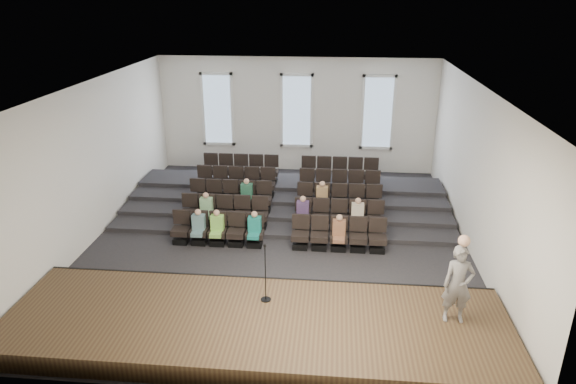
# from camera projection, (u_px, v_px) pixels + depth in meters

# --- Properties ---
(ground) EXTENTS (14.00, 14.00, 0.00)m
(ground) POSITION_uv_depth(u_px,v_px,m) (280.00, 238.00, 16.87)
(ground) COLOR black
(ground) RESTS_ON ground
(ceiling) EXTENTS (12.00, 14.00, 0.02)m
(ceiling) POSITION_uv_depth(u_px,v_px,m) (279.00, 85.00, 15.03)
(ceiling) COLOR white
(ceiling) RESTS_ON ground
(wall_back) EXTENTS (12.00, 0.04, 5.00)m
(wall_back) POSITION_uv_depth(u_px,v_px,m) (297.00, 115.00, 22.45)
(wall_back) COLOR silver
(wall_back) RESTS_ON ground
(wall_front) EXTENTS (12.00, 0.04, 5.00)m
(wall_front) POSITION_uv_depth(u_px,v_px,m) (237.00, 288.00, 9.45)
(wall_front) COLOR silver
(wall_front) RESTS_ON ground
(wall_left) EXTENTS (0.04, 14.00, 5.00)m
(wall_left) POSITION_uv_depth(u_px,v_px,m) (93.00, 161.00, 16.48)
(wall_left) COLOR silver
(wall_left) RESTS_ON ground
(wall_right) EXTENTS (0.04, 14.00, 5.00)m
(wall_right) POSITION_uv_depth(u_px,v_px,m) (478.00, 172.00, 15.43)
(wall_right) COLOR silver
(wall_right) RESTS_ON ground
(stage) EXTENTS (11.80, 3.60, 0.50)m
(stage) POSITION_uv_depth(u_px,v_px,m) (256.00, 326.00, 12.06)
(stage) COLOR #45331D
(stage) RESTS_ON ground
(stage_lip) EXTENTS (11.80, 0.06, 0.52)m
(stage_lip) POSITION_uv_depth(u_px,v_px,m) (266.00, 286.00, 13.70)
(stage_lip) COLOR black
(stage_lip) RESTS_ON ground
(risers) EXTENTS (11.80, 4.80, 0.60)m
(risers) POSITION_uv_depth(u_px,v_px,m) (289.00, 197.00, 19.74)
(risers) COLOR black
(risers) RESTS_ON ground
(seating_rows) EXTENTS (6.80, 4.70, 1.67)m
(seating_rows) POSITION_uv_depth(u_px,v_px,m) (284.00, 201.00, 18.05)
(seating_rows) COLOR black
(seating_rows) RESTS_ON ground
(windows) EXTENTS (8.44, 0.10, 3.24)m
(windows) POSITION_uv_depth(u_px,v_px,m) (297.00, 111.00, 22.32)
(windows) COLOR white
(windows) RESTS_ON wall_back
(audience) EXTENTS (5.45, 2.64, 1.10)m
(audience) POSITION_uv_depth(u_px,v_px,m) (272.00, 213.00, 16.81)
(audience) COLOR #82C64F
(audience) RESTS_ON seating_rows
(speaker) EXTENTS (0.70, 0.47, 1.88)m
(speaker) POSITION_uv_depth(u_px,v_px,m) (458.00, 285.00, 11.54)
(speaker) COLOR slate
(speaker) RESTS_ON stage
(mic_stand) EXTENTS (0.26, 0.26, 1.54)m
(mic_stand) POSITION_uv_depth(u_px,v_px,m) (266.00, 284.00, 12.47)
(mic_stand) COLOR black
(mic_stand) RESTS_ON stage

